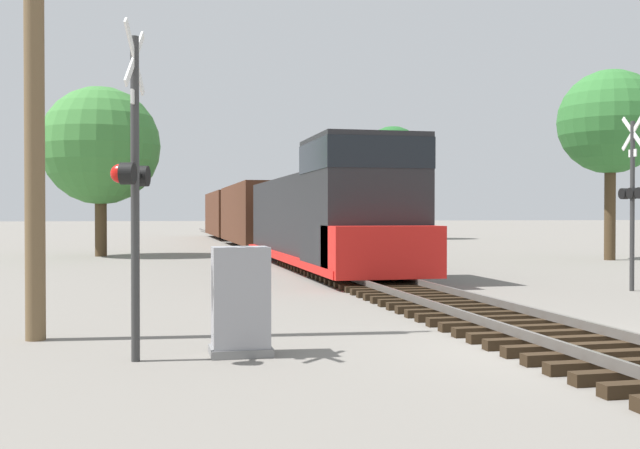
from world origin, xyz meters
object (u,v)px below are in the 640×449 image
relay_cabinet (241,302)px  utility_pole (34,36)px  crossing_signal_near (133,178)px  tree_mid_background (101,146)px  crossing_signal_far (633,195)px  tree_far_right (610,123)px  tree_deep_background (393,157)px  freight_train (260,215)px

relay_cabinet → utility_pole: size_ratio=0.16×
crossing_signal_near → tree_mid_background: bearing=-160.5°
crossing_signal_near → crossing_signal_far: (12.75, 6.88, 0.01)m
utility_pole → tree_far_right: utility_pole is taller
crossing_signal_near → tree_deep_background: bearing=172.6°
tree_mid_background → utility_pole: bearing=-88.6°
tree_far_right → tree_mid_background: 23.62m
relay_cabinet → tree_far_right: bearing=45.2°
crossing_signal_near → tree_mid_background: tree_mid_background is taller
utility_pole → tree_far_right: size_ratio=1.14×
relay_cabinet → tree_deep_background: tree_deep_background is taller
crossing_signal_far → tree_mid_background: size_ratio=0.57×
freight_train → utility_pole: 32.06m
crossing_signal_far → utility_pole: bearing=108.0°
tree_mid_background → tree_deep_background: bearing=43.7°
utility_pole → crossing_signal_far: bearing=18.3°
relay_cabinet → tree_far_right: tree_far_right is taller
freight_train → crossing_signal_far: 26.91m
crossing_signal_near → tree_deep_background: 51.26m
freight_train → relay_cabinet: freight_train is taller
crossing_signal_far → relay_cabinet: size_ratio=2.97×
freight_train → crossing_signal_near: crossing_signal_near is taller
crossing_signal_near → utility_pole: bearing=-128.4°
tree_deep_background → crossing_signal_far: bearing=-99.2°
freight_train → tree_far_right: 20.11m
utility_pole → tree_deep_background: (20.92, 45.16, 1.73)m
relay_cabinet → utility_pole: 5.56m
freight_train → relay_cabinet: 33.28m
freight_train → tree_deep_background: (12.87, 14.26, 4.69)m
tree_far_right → relay_cabinet: bearing=-134.8°
crossing_signal_near → relay_cabinet: crossing_signal_near is taller
crossing_signal_near → utility_pole: (-1.61, 2.14, 2.38)m
crossing_signal_far → utility_pole: utility_pole is taller
relay_cabinet → utility_pole: utility_pole is taller
utility_pole → tree_far_right: (21.66, 16.67, 1.16)m
freight_train → crossing_signal_near: 33.66m
tree_deep_background → crossing_signal_near: bearing=-112.2°
crossing_signal_far → tree_mid_background: tree_mid_background is taller
crossing_signal_near → crossing_signal_far: bearing=133.2°
tree_mid_background → crossing_signal_near: bearing=-85.3°
tree_far_right → tree_mid_background: bearing=160.4°
relay_cabinet → tree_deep_background: 50.74m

